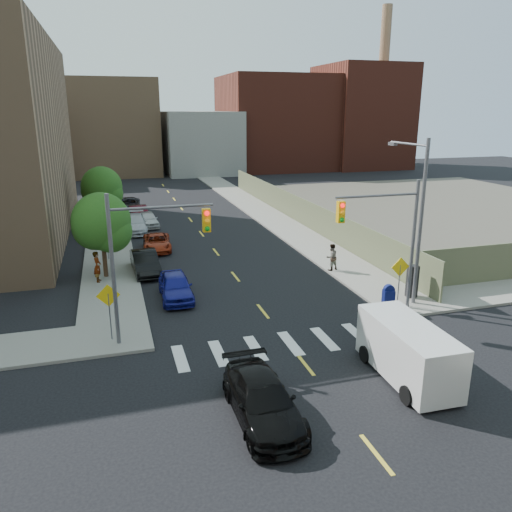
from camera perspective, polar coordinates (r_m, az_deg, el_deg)
ground at (r=20.14m, az=7.80°, el=-14.77°), size 160.00×160.00×0.00m
sidewalk_nw at (r=58.03m, az=-16.66°, el=5.52°), size 3.50×73.00×0.15m
sidewalk_ne at (r=59.96m, az=-1.63°, el=6.54°), size 3.50×73.00×0.15m
fence_north at (r=47.67m, az=4.73°, el=5.34°), size 0.12×44.00×2.50m
gravel_lot at (r=58.63m, az=21.07°, el=5.18°), size 36.00×42.00×0.06m
bg_bldg_west at (r=86.95m, az=-26.75°, el=11.85°), size 14.00×18.00×12.00m
bg_bldg_midwest at (r=87.66m, az=-16.05°, el=13.95°), size 14.00×16.00×15.00m
bg_bldg_center at (r=87.14m, az=-6.44°, el=12.80°), size 12.00×16.00×10.00m
bg_bldg_east at (r=92.42m, az=2.14°, el=14.96°), size 18.00×18.00×16.00m
bg_bldg_fareast at (r=96.89m, az=11.88°, el=15.29°), size 14.00×16.00×18.00m
smokestack at (r=98.88m, az=14.21°, el=18.07°), size 1.80×1.80×28.00m
signal_nw at (r=22.42m, az=-12.36°, el=0.92°), size 4.59×0.30×7.00m
signal_ne at (r=26.06m, az=14.87°, el=2.90°), size 4.59×0.30×7.00m
streetlight_ne at (r=27.84m, az=17.95°, el=4.96°), size 0.25×3.70×9.00m
warn_sign_nw at (r=23.64m, az=-16.48°, el=-5.05°), size 1.06×0.06×2.83m
warn_sign_ne at (r=27.77m, az=16.12°, el=-1.81°), size 1.06×0.06×2.83m
warn_sign_midwest at (r=36.58m, az=-16.71°, el=2.48°), size 1.06×0.06×2.83m
tree_west_near at (r=32.40m, az=-17.24°, el=3.39°), size 3.66×3.64×5.52m
tree_west_far at (r=47.16m, az=-17.20°, el=7.30°), size 3.66×3.64×5.52m
parked_car_blue at (r=28.67m, az=-9.18°, el=-3.43°), size 1.86×4.40×1.48m
parked_car_black at (r=33.44m, az=-12.56°, el=-0.72°), size 1.78×4.55×1.48m
parked_car_red at (r=38.81m, az=-11.26°, el=1.54°), size 2.30×4.51×1.22m
parked_car_silver at (r=45.01m, az=-13.73°, el=3.62°), size 2.31×5.27×1.51m
parked_car_white at (r=46.78m, az=-12.26°, el=4.11°), size 1.96×4.17×1.38m
parked_car_maroon at (r=49.05m, az=-13.26°, el=4.69°), size 1.91×4.70×1.52m
parked_car_grey at (r=54.47m, az=-14.31°, el=5.70°), size 2.51×5.14×1.41m
black_sedan at (r=17.92m, az=0.76°, el=-16.14°), size 2.08×5.05×1.46m
cargo_van at (r=21.07m, az=16.73°, el=-10.11°), size 2.22×5.10×2.31m
mailbox at (r=27.29m, az=14.89°, el=-4.62°), size 0.64×0.52×1.41m
payphone at (r=29.46m, az=17.43°, el=-2.76°), size 0.58×0.48×1.85m
pedestrian_west at (r=32.06m, az=-17.67°, el=-1.16°), size 0.53×0.75×1.93m
pedestrian_east at (r=33.13m, az=8.63°, el=-0.13°), size 1.00×0.86×1.78m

